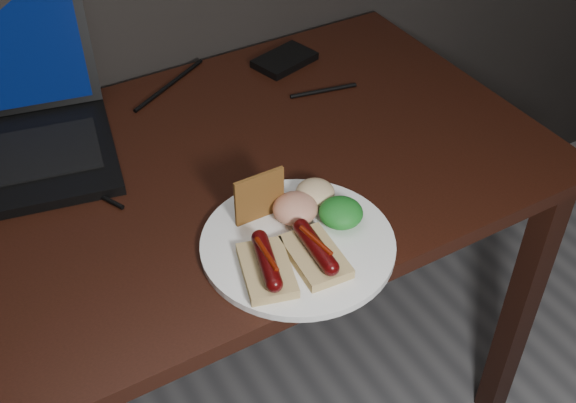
{
  "coord_description": "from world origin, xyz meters",
  "views": [
    {
      "loc": [
        -0.28,
        0.46,
        1.53
      ],
      "look_at": [
        0.13,
        1.17,
        0.82
      ],
      "focal_mm": 45.0,
      "sensor_mm": 36.0,
      "label": 1
    }
  ],
  "objects": [
    {
      "name": "plate",
      "position": [
        0.13,
        1.14,
        0.76
      ],
      "size": [
        0.36,
        0.36,
        0.01
      ],
      "primitive_type": "cylinder",
      "rotation": [
        0.0,
        0.0,
        0.21
      ],
      "color": "white",
      "rests_on": "desk"
    },
    {
      "name": "coleslaw_mound",
      "position": [
        0.21,
        1.21,
        0.78
      ],
      "size": [
        0.06,
        0.06,
        0.04
      ],
      "primitive_type": "ellipsoid",
      "color": "beige",
      "rests_on": "plate"
    },
    {
      "name": "hard_drive",
      "position": [
        0.39,
        1.63,
        0.76
      ],
      "size": [
        0.14,
        0.11,
        0.02
      ],
      "primitive_type": "cube",
      "rotation": [
        0.0,
        0.0,
        0.26
      ],
      "color": "black",
      "rests_on": "desk"
    },
    {
      "name": "salsa_mound",
      "position": [
        0.16,
        1.19,
        0.78
      ],
      "size": [
        0.07,
        0.07,
        0.04
      ],
      "primitive_type": "ellipsoid",
      "color": "#AB1117",
      "rests_on": "plate"
    },
    {
      "name": "salad_greens",
      "position": [
        0.21,
        1.14,
        0.78
      ],
      "size": [
        0.07,
        0.07,
        0.04
      ],
      "primitive_type": "ellipsoid",
      "color": "#125E1A",
      "rests_on": "plate"
    },
    {
      "name": "bread_sausage_center",
      "position": [
        0.14,
        1.09,
        0.78
      ],
      "size": [
        0.08,
        0.12,
        0.04
      ],
      "color": "#D4BC7C",
      "rests_on": "plate"
    },
    {
      "name": "crispbread",
      "position": [
        0.11,
        1.22,
        0.8
      ],
      "size": [
        0.08,
        0.01,
        0.08
      ],
      "primitive_type": "cube",
      "color": "brown",
      "rests_on": "plate"
    },
    {
      "name": "bread_sausage_left",
      "position": [
        0.06,
        1.1,
        0.78
      ],
      "size": [
        0.1,
        0.13,
        0.04
      ],
      "color": "#D4BC7C",
      "rests_on": "plate"
    },
    {
      "name": "desk",
      "position": [
        0.0,
        1.38,
        0.66
      ],
      "size": [
        1.4,
        0.7,
        0.75
      ],
      "color": "black",
      "rests_on": "ground"
    },
    {
      "name": "laptop",
      "position": [
        -0.18,
        1.62,
        0.8
      ],
      "size": [
        0.41,
        0.43,
        0.25
      ],
      "color": "black",
      "rests_on": "desk"
    },
    {
      "name": "desk_cables",
      "position": [
        -0.02,
        1.52,
        0.75
      ],
      "size": [
        0.92,
        0.37,
        0.01
      ],
      "color": "black",
      "rests_on": "desk"
    }
  ]
}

